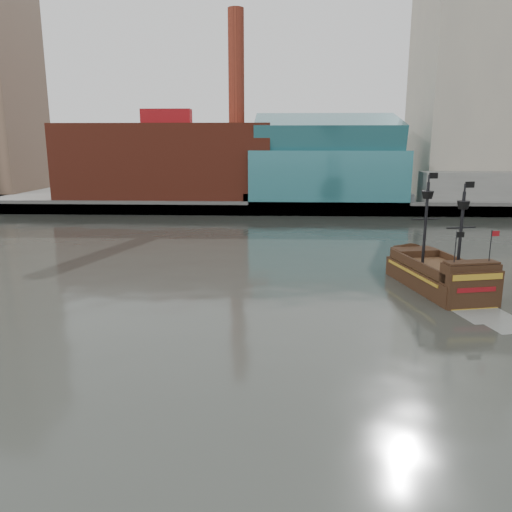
{
  "coord_description": "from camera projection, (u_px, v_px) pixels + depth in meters",
  "views": [
    {
      "loc": [
        0.58,
        -30.93,
        13.43
      ],
      "look_at": [
        -1.24,
        10.39,
        4.0
      ],
      "focal_mm": 35.0,
      "sensor_mm": 36.0,
      "label": 1
    }
  ],
  "objects": [
    {
      "name": "ground",
      "position": [
        268.0,
        349.0,
        33.14
      ],
      "size": [
        400.0,
        400.0,
        0.0
      ],
      "primitive_type": "plane",
      "color": "#2B2E28",
      "rests_on": "ground"
    },
    {
      "name": "promenade_far",
      "position": [
        276.0,
        194.0,
        122.53
      ],
      "size": [
        220.0,
        60.0,
        2.0
      ],
      "primitive_type": "cube",
      "color": "slate",
      "rests_on": "ground"
    },
    {
      "name": "skyline",
      "position": [
        300.0,
        91.0,
        109.83
      ],
      "size": [
        149.0,
        45.0,
        62.0
      ],
      "color": "brown",
      "rests_on": "promenade_far"
    },
    {
      "name": "pirate_ship",
      "position": [
        439.0,
        278.0,
        46.55
      ],
      "size": [
        7.67,
        15.98,
        11.5
      ],
      "rotation": [
        0.0,
        0.0,
        0.21
      ],
      "color": "black",
      "rests_on": "ground"
    },
    {
      "name": "seawall",
      "position": [
        275.0,
        209.0,
        93.73
      ],
      "size": [
        220.0,
        1.0,
        2.6
      ],
      "primitive_type": "cube",
      "color": "#4C4C49",
      "rests_on": "ground"
    }
  ]
}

